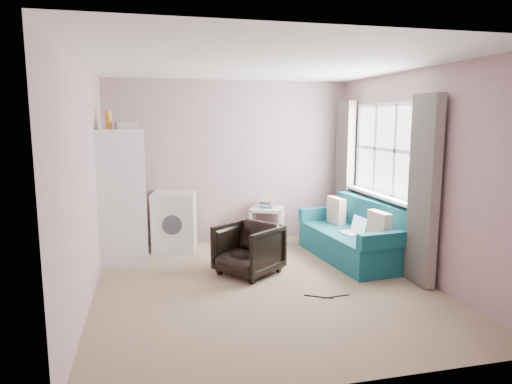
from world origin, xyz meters
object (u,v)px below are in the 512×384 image
washing_machine (175,219)px  sofa (356,238)px  armchair (248,247)px  fridge (119,195)px  side_table (267,221)px

washing_machine → sofa: washing_machine is taller
armchair → washing_machine: (-0.82, 1.35, 0.10)m
washing_machine → sofa: size_ratio=0.46×
fridge → sofa: bearing=-21.4°
armchair → fridge: fridge is taller
armchair → sofa: size_ratio=0.37×
armchair → side_table: 1.58m
fridge → washing_machine: size_ratio=2.37×
armchair → washing_machine: 1.58m
armchair → fridge: (-1.56, 0.92, 0.56)m
fridge → sofa: 3.26m
side_table → sofa: sofa is taller
armchair → washing_machine: size_ratio=0.81×
side_table → washing_machine: bearing=-176.2°
armchair → washing_machine: washing_machine is taller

